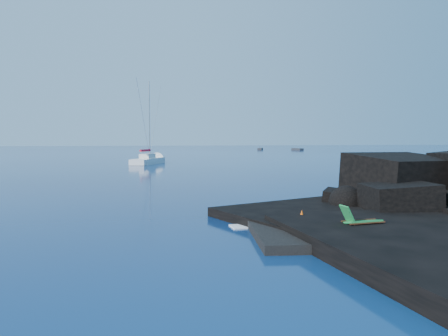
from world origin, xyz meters
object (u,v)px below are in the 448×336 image
at_px(deck_chair, 363,216).
at_px(distant_boat_b, 297,150).
at_px(distant_boat_a, 260,150).
at_px(marker_cone, 302,215).
at_px(sunbather, 385,218).
at_px(sailboat, 149,164).

xyz_separation_m(deck_chair, distant_boat_b, (38.55, 115.27, -0.91)).
xyz_separation_m(deck_chair, distant_boat_a, (28.11, 121.34, -0.91)).
height_order(marker_cone, distant_boat_b, marker_cone).
distance_m(deck_chair, sunbather, 2.31).
bearing_deg(sunbather, distant_boat_b, 69.64).
bearing_deg(marker_cone, distant_boat_b, 70.40).
relative_size(sailboat, sunbather, 7.25).
bearing_deg(sailboat, sunbather, -57.22).
relative_size(deck_chair, sunbather, 0.94).
bearing_deg(marker_cone, sunbather, -13.23).
bearing_deg(sailboat, marker_cone, -60.98).
bearing_deg(distant_boat_a, marker_cone, -82.56).
xyz_separation_m(deck_chair, sunbather, (1.77, 1.44, -0.39)).
bearing_deg(distant_boat_b, marker_cone, -126.36).
height_order(sailboat, distant_boat_b, sailboat).
height_order(sunbather, distant_boat_a, sunbather).
xyz_separation_m(sailboat, distant_boat_b, (46.49, 64.02, 0.00)).
xyz_separation_m(marker_cone, distant_boat_a, (29.80, 119.09, -0.59)).
bearing_deg(distant_boat_a, sailboat, -95.74).
relative_size(marker_cone, distant_boat_b, 0.11).
relative_size(marker_cone, distant_boat_a, 0.11).
bearing_deg(sailboat, distant_boat_a, 84.53).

